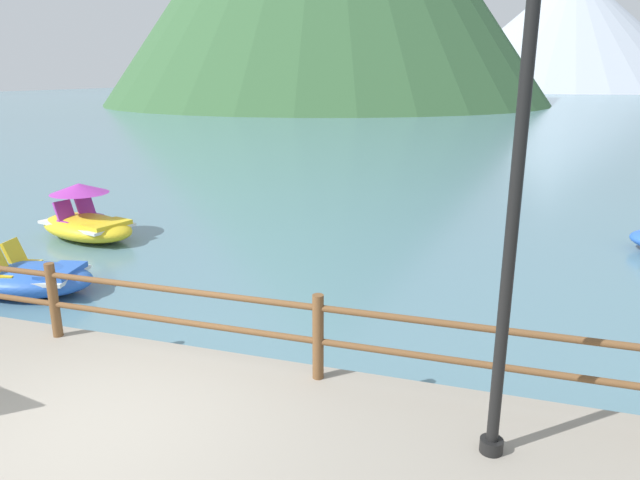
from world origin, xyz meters
The scene contains 6 objects.
ground_plane centered at (0.00, 40.00, 0.00)m, with size 200.00×200.00×0.00m, color slate.
dock_railing centered at (0.00, 1.55, 0.97)m, with size 23.92×0.12×0.95m.
lamp_post centered at (3.51, 0.80, 2.96)m, with size 0.28×0.28×4.27m.
pedal_boat_0 centered at (-5.29, 6.51, 0.40)m, with size 2.84×1.96×1.24m.
pedal_boat_3 centered at (-3.96, 3.42, 0.27)m, with size 2.41×1.64×0.85m.
distant_peak centered at (15.07, 143.38, 13.03)m, with size 60.48×60.48×26.06m, color #A8B2C1.
Camera 1 is at (3.40, -3.74, 3.54)m, focal length 32.43 mm.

